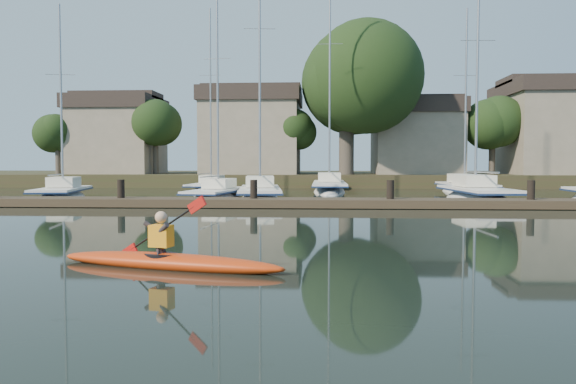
# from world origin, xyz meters

# --- Properties ---
(ground) EXTENTS (160.00, 160.00, 0.00)m
(ground) POSITION_xyz_m (0.00, 0.00, 0.00)
(ground) COLOR black
(ground) RESTS_ON ground
(kayak) EXTENTS (4.61, 1.78, 1.47)m
(kayak) POSITION_xyz_m (-2.86, -0.43, 0.18)
(kayak) COLOR #BB320E
(kayak) RESTS_ON ground
(dock) EXTENTS (34.00, 2.00, 1.80)m
(dock) POSITION_xyz_m (0.00, 14.00, 0.20)
(dock) COLOR #433926
(dock) RESTS_ON ground
(sailboat_0) EXTENTS (3.49, 7.66, 11.73)m
(sailboat_0) POSITION_xyz_m (-14.02, 18.83, -0.19)
(sailboat_0) COLOR white
(sailboat_0) RESTS_ON ground
(sailboat_1) EXTENTS (2.84, 8.04, 12.86)m
(sailboat_1) POSITION_xyz_m (-5.53, 18.70, -0.17)
(sailboat_1) COLOR white
(sailboat_1) RESTS_ON ground
(sailboat_2) EXTENTS (3.17, 9.54, 15.49)m
(sailboat_2) POSITION_xyz_m (-3.25, 18.84, -0.19)
(sailboat_2) COLOR white
(sailboat_2) RESTS_ON ground
(sailboat_3) EXTENTS (2.81, 8.97, 14.28)m
(sailboat_3) POSITION_xyz_m (7.99, 18.70, -0.21)
(sailboat_3) COLOR white
(sailboat_3) RESTS_ON ground
(sailboat_5) EXTENTS (2.33, 8.34, 13.66)m
(sailboat_5) POSITION_xyz_m (-7.63, 27.43, -0.17)
(sailboat_5) COLOR white
(sailboat_5) RESTS_ON ground
(sailboat_6) EXTENTS (2.29, 10.69, 16.98)m
(sailboat_6) POSITION_xyz_m (0.52, 27.18, -0.20)
(sailboat_6) COLOR white
(sailboat_6) RESTS_ON ground
(sailboat_7) EXTENTS (2.84, 8.34, 13.20)m
(sailboat_7) POSITION_xyz_m (9.32, 26.28, -0.20)
(sailboat_7) COLOR white
(sailboat_7) RESTS_ON ground
(shore) EXTENTS (90.00, 25.25, 12.75)m
(shore) POSITION_xyz_m (1.61, 40.29, 3.23)
(shore) COLOR #2F371B
(shore) RESTS_ON ground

